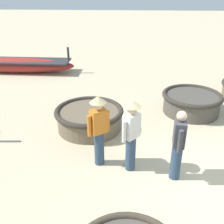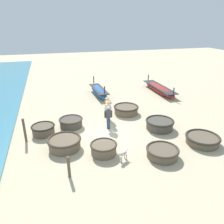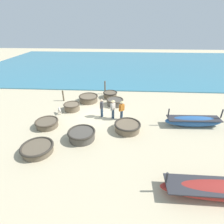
% 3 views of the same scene
% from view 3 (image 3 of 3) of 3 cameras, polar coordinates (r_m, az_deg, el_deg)
% --- Properties ---
extents(ground_plane, '(80.00, 80.00, 0.00)m').
position_cam_3_polar(ground_plane, '(15.19, -5.34, -0.67)').
color(ground_plane, '#C6B793').
extents(sea, '(28.00, 52.00, 0.10)m').
position_cam_3_polar(sea, '(33.68, 6.67, 15.19)').
color(sea, teal).
rests_on(sea, ground).
extents(coracle_beside_post, '(1.47, 1.47, 0.62)m').
position_cam_3_polar(coracle_beside_post, '(16.09, -12.96, 1.73)').
color(coracle_beside_post, brown).
rests_on(coracle_beside_post, ground).
extents(coracle_weathered, '(1.89, 1.89, 0.63)m').
position_cam_3_polar(coracle_weathered, '(17.55, -7.67, 4.47)').
color(coracle_weathered, brown).
rests_on(coracle_weathered, ground).
extents(coracle_front_right, '(1.93, 1.93, 0.61)m').
position_cam_3_polar(coracle_front_right, '(12.79, 5.06, -4.77)').
color(coracle_front_right, brown).
rests_on(coracle_front_right, ground).
extents(coracle_nearest, '(1.73, 1.73, 0.52)m').
position_cam_3_polar(coracle_nearest, '(14.13, -20.48, -3.46)').
color(coracle_nearest, brown).
rests_on(coracle_nearest, ground).
extents(coracle_front_left, '(1.47, 1.47, 0.62)m').
position_cam_3_polar(coracle_front_left, '(18.33, -0.60, 5.70)').
color(coracle_front_left, brown).
rests_on(coracle_front_left, ground).
extents(coracle_tilted, '(1.60, 1.60, 0.61)m').
position_cam_3_polar(coracle_tilted, '(16.64, 0.95, 3.34)').
color(coracle_tilted, '#4C473F').
rests_on(coracle_tilted, ground).
extents(coracle_upturned, '(1.87, 1.87, 0.64)m').
position_cam_3_polar(coracle_upturned, '(12.04, -9.86, -7.31)').
color(coracle_upturned, '#4C473F').
rests_on(coracle_upturned, ground).
extents(coracle_far_left, '(1.98, 1.98, 0.50)m').
position_cam_3_polar(coracle_far_left, '(11.75, -23.20, -10.90)').
color(coracle_far_left, brown).
rests_on(coracle_far_left, ground).
extents(long_boat_blue_hull, '(1.12, 4.29, 1.42)m').
position_cam_3_polar(long_boat_blue_hull, '(14.64, 24.99, -2.71)').
color(long_boat_blue_hull, '#285693').
rests_on(long_boat_blue_hull, ground).
extents(fisherman_with_hat, '(0.53, 0.25, 1.57)m').
position_cam_3_polar(fisherman_with_hat, '(14.38, -3.37, 1.45)').
color(fisherman_with_hat, '#2D425B').
rests_on(fisherman_with_hat, ground).
extents(fisherman_by_coracle, '(0.37, 0.45, 1.67)m').
position_cam_3_polar(fisherman_by_coracle, '(13.88, 3.18, 1.01)').
color(fisherman_by_coracle, '#2D425B').
rests_on(fisherman_by_coracle, ground).
extents(fisherman_crouching, '(0.42, 0.39, 1.67)m').
position_cam_3_polar(fisherman_crouching, '(14.04, 0.32, 1.37)').
color(fisherman_crouching, '#2D425B').
rests_on(fisherman_crouching, ground).
extents(dog, '(0.62, 0.42, 0.55)m').
position_cam_3_polar(dog, '(15.69, -16.78, 0.68)').
color(dog, beige).
rests_on(dog, ground).
extents(mooring_post_shoreline, '(0.14, 0.14, 1.08)m').
position_cam_3_polar(mooring_post_shoreline, '(18.15, -15.65, 5.13)').
color(mooring_post_shoreline, brown).
rests_on(mooring_post_shoreline, ground).
extents(mooring_post_mid_beach, '(0.14, 0.14, 1.46)m').
position_cam_3_polar(mooring_post_mid_beach, '(19.18, -2.30, 7.97)').
color(mooring_post_mid_beach, brown).
rests_on(mooring_post_mid_beach, ground).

